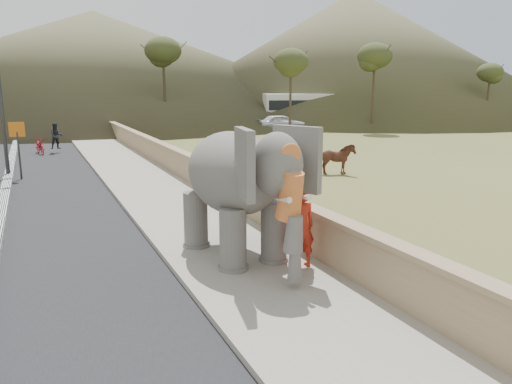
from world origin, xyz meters
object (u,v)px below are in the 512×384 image
(lamppost, at_px, (5,60))
(elephant_and_man, at_px, (234,191))
(cow, at_px, (336,159))
(motorcyclist, at_px, (46,142))

(lamppost, xyz_separation_m, elephant_and_man, (4.71, -13.27, -3.29))
(cow, distance_m, motorcyclist, 17.07)
(lamppost, bearing_deg, motorcyclist, 79.65)
(lamppost, height_order, elephant_and_man, lamppost)
(lamppost, relative_size, cow, 4.89)
(cow, bearing_deg, motorcyclist, 59.66)
(cow, relative_size, motorcyclist, 0.84)
(lamppost, height_order, motorcyclist, lamppost)
(lamppost, relative_size, elephant_and_man, 1.90)
(elephant_and_man, distance_m, motorcyclist, 21.34)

